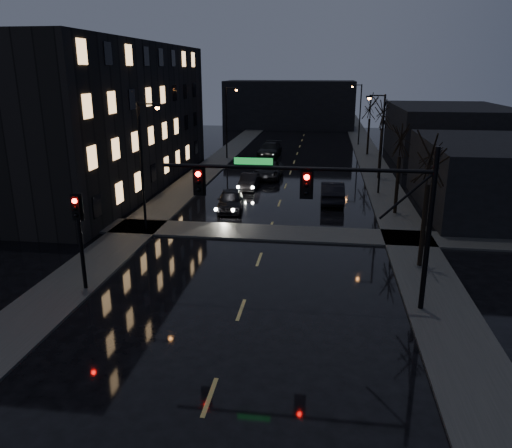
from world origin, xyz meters
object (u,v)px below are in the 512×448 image
(oncoming_car_a, at_px, (230,200))
(oncoming_car_b, at_px, (249,181))
(oncoming_car_c, at_px, (268,170))
(oncoming_car_d, at_px, (270,149))
(lead_car, at_px, (332,192))

(oncoming_car_a, height_order, oncoming_car_b, oncoming_car_a)
(oncoming_car_b, bearing_deg, oncoming_car_c, 77.82)
(oncoming_car_a, height_order, oncoming_car_d, oncoming_car_d)
(oncoming_car_a, bearing_deg, oncoming_car_d, 82.20)
(oncoming_car_a, bearing_deg, lead_car, 17.15)
(oncoming_car_c, relative_size, oncoming_car_d, 0.95)
(oncoming_car_a, distance_m, oncoming_car_c, 11.81)
(oncoming_car_b, distance_m, lead_car, 7.88)
(oncoming_car_b, relative_size, lead_car, 0.81)
(oncoming_car_b, relative_size, oncoming_car_d, 0.72)
(oncoming_car_b, bearing_deg, oncoming_car_d, 91.34)
(oncoming_car_b, xyz_separation_m, lead_car, (7.01, -3.59, 0.15))
(lead_car, bearing_deg, oncoming_car_a, 23.29)
(oncoming_car_d, bearing_deg, lead_car, -66.71)
(oncoming_car_d, bearing_deg, oncoming_car_b, -85.38)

